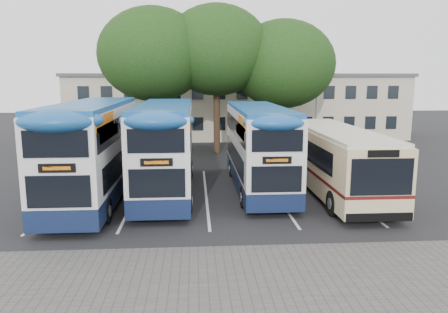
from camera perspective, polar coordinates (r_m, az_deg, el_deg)
name	(u,v)px	position (r m, az deg, el deg)	size (l,w,h in m)	color
ground	(303,225)	(17.91, 10.31, -8.85)	(120.00, 120.00, 0.00)	black
paving_strip	(277,285)	(12.99, 6.95, -16.38)	(40.00, 6.00, 0.01)	#595654
bay_lines	(206,194)	(22.17, -2.37, -4.94)	(14.12, 11.00, 0.01)	silver
depot_building	(238,105)	(43.67, 1.78, 6.75)	(32.40, 8.40, 6.20)	#BEB099
lamp_post	(317,87)	(37.79, 12.07, 8.92)	(0.25, 1.05, 9.06)	gray
tree_left	(153,55)	(33.52, -9.23, 13.01)	(8.14, 8.14, 10.98)	black
tree_mid	(217,50)	(33.87, -0.98, 13.69)	(8.03, 8.03, 11.27)	black
tree_right	(283,64)	(34.73, 7.73, 11.85)	(7.99, 7.99, 10.24)	black
bus_dd_left	(94,147)	(21.66, -16.64, 1.23)	(2.72, 11.21, 4.67)	#111C3E
bus_dd_mid	(166,144)	(22.25, -7.62, 1.60)	(2.64, 10.89, 4.54)	#111C3E
bus_dd_right	(258,144)	(22.91, 4.49, 1.66)	(2.53, 10.45, 4.36)	#111C3E
bus_single	(335,157)	(22.84, 14.28, 0.00)	(2.82, 11.07, 3.30)	#D2BB8C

